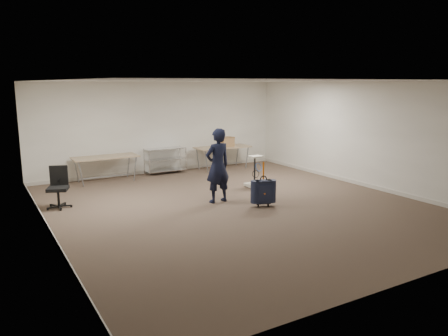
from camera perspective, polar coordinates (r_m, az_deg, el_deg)
ground at (r=9.99m, az=1.70°, el=-4.96°), size 9.00×9.00×0.00m
room_shell at (r=11.13m, az=-2.06°, el=-3.01°), size 8.00×9.00×9.00m
folding_table_left at (r=12.68m, az=-15.23°, el=1.24°), size 1.80×0.75×0.73m
folding_table_right at (r=14.12m, az=-0.18°, el=2.60°), size 1.80×0.75×0.73m
wire_shelf at (r=13.55m, az=-7.69°, el=1.13°), size 1.22×0.47×0.80m
person at (r=10.11m, az=-0.83°, el=0.30°), size 0.67×0.47×1.74m
suitcase at (r=9.88m, az=5.15°, el=-3.10°), size 0.43×0.33×1.03m
office_chair at (r=10.48m, az=-20.78°, el=-3.34°), size 0.56×0.57×0.93m
equipment_cart at (r=11.73m, az=4.14°, el=-1.43°), size 0.48×0.48×0.85m
cardboard_box at (r=14.11m, az=0.38°, el=3.45°), size 0.43×0.33×0.31m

